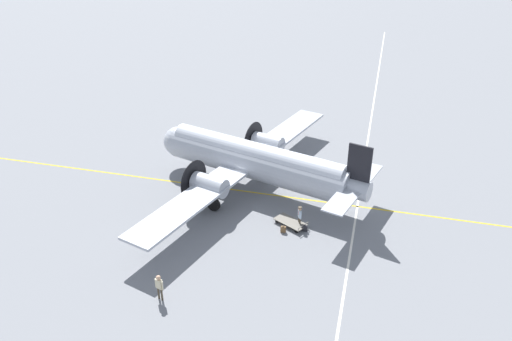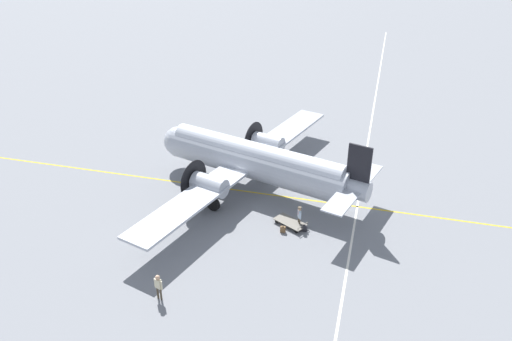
# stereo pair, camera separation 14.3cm
# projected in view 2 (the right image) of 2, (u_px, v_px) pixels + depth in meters

# --- Properties ---
(ground_plane) EXTENTS (300.00, 300.00, 0.00)m
(ground_plane) POSITION_uv_depth(u_px,v_px,m) (256.00, 189.00, 40.44)
(ground_plane) COLOR slate
(apron_line_eastwest) EXTENTS (120.00, 0.16, 0.01)m
(apron_line_eastwest) POSITION_uv_depth(u_px,v_px,m) (254.00, 192.00, 40.00)
(apron_line_eastwest) COLOR gold
(apron_line_eastwest) RESTS_ON ground_plane
(apron_line_northsouth) EXTENTS (0.16, 120.00, 0.01)m
(apron_line_northsouth) POSITION_uv_depth(u_px,v_px,m) (358.00, 203.00, 38.57)
(apron_line_northsouth) COLOR silver
(apron_line_northsouth) RESTS_ON ground_plane
(airliner_main) EXTENTS (18.46, 25.02, 5.99)m
(airliner_main) POSITION_uv_depth(u_px,v_px,m) (251.00, 160.00, 39.42)
(airliner_main) COLOR #ADB2BC
(airliner_main) RESTS_ON ground_plane
(crew_foreground) EXTENTS (0.58, 0.30, 1.75)m
(crew_foreground) POSITION_uv_depth(u_px,v_px,m) (158.00, 285.00, 28.75)
(crew_foreground) COLOR #473D2D
(crew_foreground) RESTS_ON ground_plane
(passenger_boarding) EXTENTS (0.36, 0.51, 1.63)m
(passenger_boarding) POSITION_uv_depth(u_px,v_px,m) (299.00, 214.00, 35.33)
(passenger_boarding) COLOR #473D2D
(passenger_boarding) RESTS_ON ground_plane
(suitcase_near_door) EXTENTS (0.36, 0.19, 0.51)m
(suitcase_near_door) POSITION_uv_depth(u_px,v_px,m) (283.00, 229.00, 35.08)
(suitcase_near_door) COLOR brown
(suitcase_near_door) RESTS_ON ground_plane
(suitcase_upright_spare) EXTENTS (0.40, 0.14, 0.55)m
(suitcase_upright_spare) POSITION_uv_depth(u_px,v_px,m) (304.00, 228.00, 35.16)
(suitcase_upright_spare) COLOR #232328
(suitcase_upright_spare) RESTS_ON ground_plane
(baggage_cart) EXTENTS (2.62, 2.12, 0.56)m
(baggage_cart) POSITION_uv_depth(u_px,v_px,m) (290.00, 222.00, 35.79)
(baggage_cart) COLOR #6B665B
(baggage_cart) RESTS_ON ground_plane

